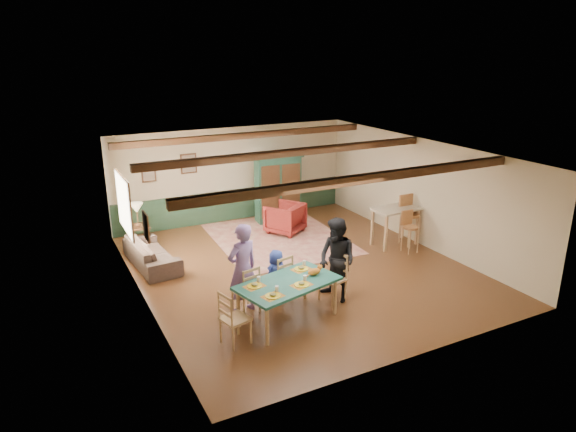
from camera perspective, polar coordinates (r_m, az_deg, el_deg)
name	(u,v)px	position (r m, az deg, el deg)	size (l,w,h in m)	color
floor	(299,268)	(11.85, 1.24, -5.76)	(8.00, 8.00, 0.00)	#482614
wall_back	(233,174)	(14.88, -6.11, 4.63)	(7.00, 0.02, 2.70)	beige
wall_left	(140,237)	(10.26, -16.17, -2.27)	(0.02, 8.00, 2.70)	beige
wall_right	(422,192)	(13.34, 14.63, 2.55)	(0.02, 8.00, 2.70)	beige
ceiling	(300,152)	(11.04, 1.34, 7.17)	(7.00, 8.00, 0.02)	white
wainscot_back	(234,204)	(15.09, -5.97, 1.29)	(6.95, 0.03, 0.90)	#1E3725
ceiling_beam_front	(362,179)	(9.15, 8.26, 4.10)	(6.95, 0.16, 0.16)	black
ceiling_beam_mid	(291,153)	(11.40, 0.37, 7.06)	(6.95, 0.16, 0.16)	black
ceiling_beam_back	(246,136)	(13.72, -4.74, 8.89)	(6.95, 0.16, 0.16)	black
window_left	(124,204)	(11.80, -17.81, 1.26)	(0.06, 1.60, 1.30)	white
picture_left_wall	(146,226)	(9.57, -15.47, -1.12)	(0.04, 0.42, 0.52)	gray
picture_back_a	(189,164)	(14.35, -10.98, 5.74)	(0.45, 0.04, 0.55)	gray
picture_back_b	(149,173)	(14.12, -15.23, 4.61)	(0.38, 0.04, 0.48)	gray
dining_table	(288,301)	(9.53, -0.02, -9.46)	(1.84, 1.02, 0.77)	#1C594D
dining_chair_far_left	(246,289)	(9.77, -4.72, -8.12)	(0.43, 0.45, 0.97)	#AB8155
dining_chair_far_right	(279,277)	(10.23, -1.01, -6.80)	(0.43, 0.45, 0.97)	#AB8155
dining_chair_end_left	(235,317)	(8.85, -5.89, -11.15)	(0.43, 0.45, 0.97)	#AB8155
dining_chair_end_right	(333,278)	(10.22, 5.00, -6.90)	(0.43, 0.45, 0.97)	#AB8155
person_man	(243,269)	(9.67, -5.07, -5.84)	(0.64, 0.42, 1.77)	#8463A9
person_woman	(337,260)	(10.14, 5.46, -4.90)	(0.82, 0.64, 1.69)	black
person_child	(276,274)	(10.27, -1.31, -6.52)	(0.50, 0.33, 1.03)	#263C9A
cat	(314,271)	(9.60, 2.94, -6.11)	(0.37, 0.14, 0.18)	orange
place_setting_near_left	(273,294)	(8.84, -1.70, -8.62)	(0.41, 0.31, 0.11)	gold
place_setting_near_center	(302,282)	(9.23, 1.52, -7.40)	(0.41, 0.31, 0.11)	gold
place_setting_far_left	(254,284)	(9.20, -3.75, -7.52)	(0.41, 0.31, 0.11)	gold
place_setting_far_right	(301,267)	(9.85, 1.48, -5.67)	(0.41, 0.31, 0.11)	gold
area_rug	(279,238)	(13.60, -1.05, -2.51)	(3.21, 3.81, 0.01)	beige
armoire	(278,188)	(14.74, -1.15, 3.15)	(1.40, 0.56, 1.98)	#16372A
armchair	(285,218)	(13.92, -0.34, -0.24)	(0.88, 0.91, 0.82)	#511011
sofa	(152,253)	(12.28, -14.92, -4.02)	(2.03, 0.79, 0.59)	#372922
end_table	(139,238)	(13.28, -16.18, -2.34)	(0.52, 0.52, 0.63)	black
table_lamp	(137,215)	(13.09, -16.41, 0.15)	(0.32, 0.32, 0.58)	#CFB886
counter_table	(395,226)	(13.32, 11.78, -1.14)	(1.18, 0.69, 0.98)	beige
bar_stool_left	(410,232)	(12.91, 13.45, -1.75)	(0.37, 0.40, 1.04)	#A97041
bar_stool_right	(410,220)	(13.38, 13.40, -0.49)	(0.45, 0.50, 1.28)	#A97041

